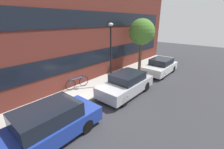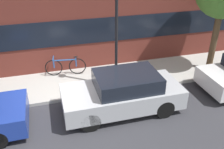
{
  "view_description": "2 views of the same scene",
  "coord_description": "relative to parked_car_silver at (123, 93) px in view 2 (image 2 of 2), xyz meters",
  "views": [
    {
      "loc": [
        -5.35,
        -6.08,
        4.56
      ],
      "look_at": [
        2.39,
        0.47,
        0.9
      ],
      "focal_mm": 24.0,
      "sensor_mm": 36.0,
      "label": 1
    },
    {
      "loc": [
        -0.3,
        -7.94,
        5.35
      ],
      "look_at": [
        1.98,
        0.2,
        0.78
      ],
      "focal_mm": 40.0,
      "sensor_mm": 36.0,
      "label": 2
    }
  ],
  "objects": [
    {
      "name": "parked_car_silver",
      "position": [
        0.0,
        0.0,
        0.0
      ],
      "size": [
        4.1,
        1.75,
        1.42
      ],
      "rotation": [
        0.0,
        0.0,
        3.14
      ],
      "color": "#B2B5BA",
      "rests_on": "ground_plane"
    },
    {
      "name": "ground_plane",
      "position": [
        -2.03,
        1.05,
        -0.71
      ],
      "size": [
        56.0,
        56.0,
        0.0
      ],
      "primitive_type": "plane",
      "color": "#333338"
    },
    {
      "name": "sidewalk_strip",
      "position": [
        -2.03,
        2.24,
        -0.65
      ],
      "size": [
        28.0,
        2.37,
        0.12
      ],
      "color": "#B2AFA8",
      "rests_on": "ground_plane"
    },
    {
      "name": "bicycle",
      "position": [
        -1.66,
        2.96,
        -0.17
      ],
      "size": [
        1.75,
        0.44,
        0.85
      ],
      "rotation": [
        0.0,
        0.0,
        3.01
      ],
      "color": "black",
      "rests_on": "sidewalk_strip"
    },
    {
      "name": "lamp_post",
      "position": [
        0.18,
        1.48,
        2.1
      ],
      "size": [
        0.32,
        0.32,
        4.31
      ],
      "color": "black",
      "rests_on": "sidewalk_strip"
    }
  ]
}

